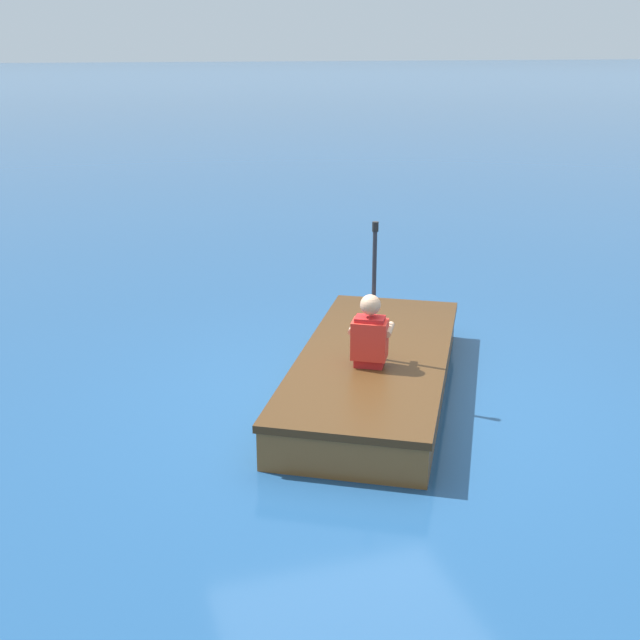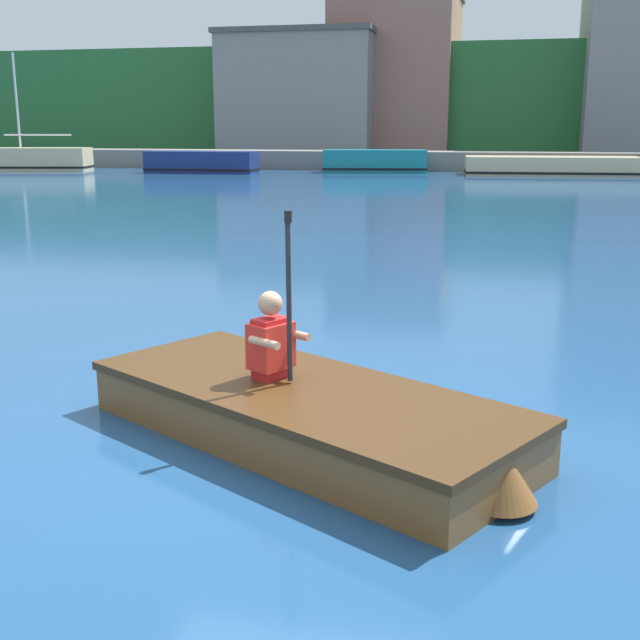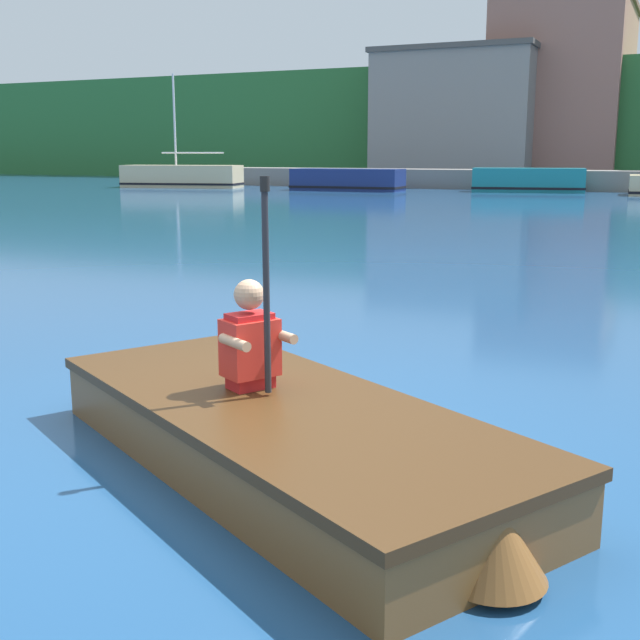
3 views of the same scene
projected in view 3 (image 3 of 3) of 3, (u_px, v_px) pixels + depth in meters
ground_plane at (261, 449)px, 4.62m from camera, size 300.00×300.00×0.00m
waterfront_warehouse_left at (462, 116)px, 49.14m from camera, size 9.60×8.41×7.73m
waterfront_office_block_center at (564, 93)px, 50.23m from camera, size 7.73×11.95×10.76m
marina_dock at (637, 181)px, 35.56m from camera, size 47.81×2.40×0.90m
moored_boat_dock_west_inner at (347, 180)px, 36.30m from camera, size 5.11×1.89×0.98m
moored_boat_dock_east_inner at (528, 181)px, 34.99m from camera, size 4.97×2.37×1.03m
moored_boat_dock_east_end at (182, 177)px, 39.74m from camera, size 6.14×3.09×5.45m
rowboat_foreground at (287, 432)px, 4.27m from camera, size 3.40×2.67×0.37m
person_paddler at (251, 340)px, 4.46m from camera, size 0.44×0.44×1.18m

